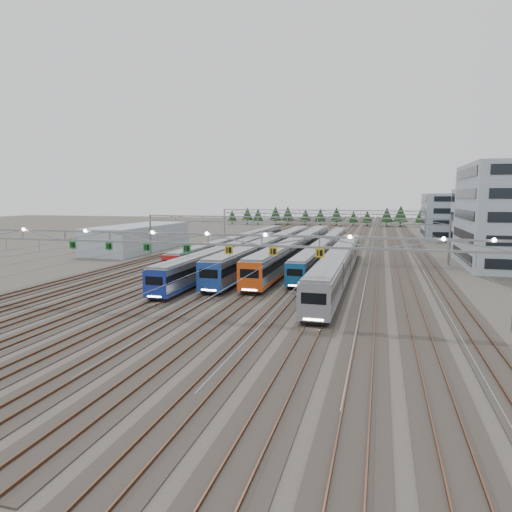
% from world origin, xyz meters
% --- Properties ---
extents(ground, '(400.00, 400.00, 0.00)m').
position_xyz_m(ground, '(0.00, 0.00, 0.00)').
color(ground, '#47423A').
rests_on(ground, ground).
extents(track_bed, '(54.00, 260.00, 5.42)m').
position_xyz_m(track_bed, '(0.00, 100.00, 1.49)').
color(track_bed, '#2D2823').
rests_on(track_bed, ground).
extents(train_a, '(2.67, 66.22, 3.48)m').
position_xyz_m(train_a, '(-11.25, 47.38, 1.99)').
color(train_a, black).
rests_on(train_a, ground).
extents(train_b, '(2.81, 52.45, 3.66)m').
position_xyz_m(train_b, '(-6.75, 27.36, 2.08)').
color(train_b, black).
rests_on(train_b, ground).
extents(train_c, '(3.09, 65.64, 4.03)m').
position_xyz_m(train_c, '(-2.25, 38.55, 2.27)').
color(train_c, black).
rests_on(train_c, ground).
extents(train_d, '(3.09, 66.96, 4.03)m').
position_xyz_m(train_d, '(2.25, 40.57, 2.27)').
color(train_d, black).
rests_on(train_d, ground).
extents(train_e, '(2.64, 65.40, 3.43)m').
position_xyz_m(train_e, '(6.75, 44.14, 1.97)').
color(train_e, black).
rests_on(train_e, ground).
extents(train_f, '(3.05, 51.76, 3.98)m').
position_xyz_m(train_f, '(11.25, 22.08, 2.24)').
color(train_f, black).
rests_on(train_f, ground).
extents(gantry_near, '(56.36, 0.61, 8.08)m').
position_xyz_m(gantry_near, '(-0.05, -0.12, 7.09)').
color(gantry_near, gray).
rests_on(gantry_near, ground).
extents(gantry_mid, '(56.36, 0.36, 8.00)m').
position_xyz_m(gantry_mid, '(0.00, 40.00, 6.39)').
color(gantry_mid, gray).
rests_on(gantry_mid, ground).
extents(gantry_far, '(56.36, 0.36, 8.00)m').
position_xyz_m(gantry_far, '(0.00, 85.00, 6.39)').
color(gantry_far, gray).
rests_on(gantry_far, ground).
extents(depot_bldg_mid, '(14.00, 16.00, 13.34)m').
position_xyz_m(depot_bldg_mid, '(40.13, 70.41, 6.67)').
color(depot_bldg_mid, '#9CADBB').
rests_on(depot_bldg_mid, ground).
extents(depot_bldg_north, '(22.00, 18.00, 12.37)m').
position_xyz_m(depot_bldg_north, '(39.12, 93.26, 6.19)').
color(depot_bldg_north, '#9CADBB').
rests_on(depot_bldg_north, ground).
extents(west_shed, '(10.00, 30.00, 5.44)m').
position_xyz_m(west_shed, '(-34.06, 46.37, 2.72)').
color(west_shed, '#9CADBB').
rests_on(west_shed, ground).
extents(treeline, '(100.10, 5.60, 7.02)m').
position_xyz_m(treeline, '(2.25, 142.53, 4.23)').
color(treeline, '#332114').
rests_on(treeline, ground).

